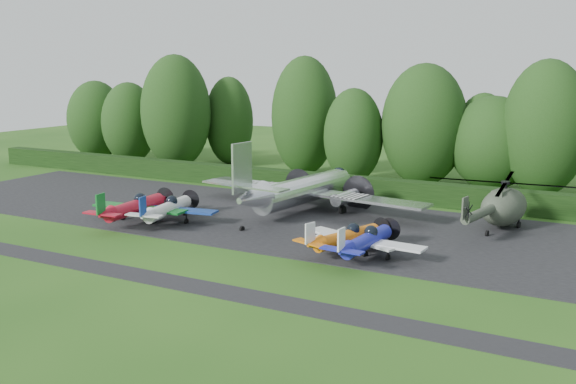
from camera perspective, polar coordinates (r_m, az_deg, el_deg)
The scene contains 20 objects.
ground at distance 42.39m, azimuth -6.36°, elevation -5.39°, with size 160.00×160.00×0.00m, color #1F4A14.
apron at distance 50.66m, azimuth 0.02°, elevation -2.58°, with size 70.00×18.00×0.01m, color black.
taxiway_verge at distance 37.83m, azimuth -11.53°, elevation -7.59°, with size 70.00×2.00×0.00m, color black.
hedgerow at distance 60.36m, azimuth 4.93°, elevation -0.39°, with size 90.00×1.60×2.00m, color black.
transport_plane at distance 53.27m, azimuth 1.27°, elevation 0.19°, with size 21.27×16.31×6.82m.
light_plane_red at distance 51.10m, azimuth -13.43°, elevation -1.29°, with size 8.04×8.45×3.09m.
light_plane_white at distance 50.41m, azimuth -10.60°, elevation -1.45°, with size 7.47×7.85×2.87m.
light_plane_orange at distance 41.80m, azimuth 5.29°, elevation -4.01°, with size 7.00×7.36×2.69m.
light_plane_blue at distance 40.92m, azimuth 7.03°, elevation -4.32°, with size 7.24×7.61×2.78m.
helicopter at distance 50.42m, azimuth 18.64°, elevation -0.98°, with size 11.21×13.13×3.61m.
tree_0 at distance 83.02m, azimuth -13.93°, elevation 5.98°, with size 6.86×6.86×10.10m.
tree_1 at distance 66.89m, azimuth 5.83°, elevation 4.97°, with size 6.18×6.18×9.84m.
tree_2 at distance 71.49m, azimuth 1.48°, elevation 6.76°, with size 7.35×7.35×13.17m.
tree_4 at distance 66.31m, azimuth 11.98°, elevation 5.83°, with size 8.54×8.54×12.36m.
tree_5 at distance 64.05m, azimuth 21.87°, elevation 5.26°, with size 7.81×7.81×12.72m.
tree_6 at distance 77.55m, azimuth -9.94°, elevation 7.03°, with size 8.26×8.26×13.42m.
tree_7 at distance 87.72m, azimuth -16.67°, elevation 6.14°, with size 7.43×7.43×10.21m.
tree_8 at distance 67.58m, azimuth 16.88°, elevation 4.45°, with size 5.78×5.78×9.44m.
tree_11 at distance 79.98m, azimuth -5.25°, elevation 6.32°, with size 5.92×5.92×10.79m.
tree_12 at distance 65.99m, azimuth 17.72°, elevation 4.16°, with size 8.36×8.36×9.23m.
Camera 1 is at (23.10, -33.46, 11.98)m, focal length 40.00 mm.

